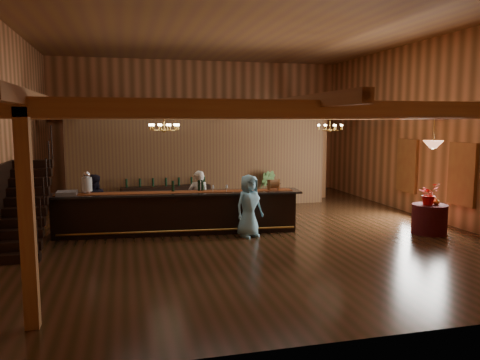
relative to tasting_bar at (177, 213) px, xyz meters
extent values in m
plane|color=#3D2113|center=(1.79, 0.18, -0.57)|extent=(14.00, 14.00, 0.00)
plane|color=brown|center=(1.79, 0.18, 4.93)|extent=(14.00, 14.00, 0.00)
cube|color=#C2794B|center=(1.79, 7.18, 2.18)|extent=(12.00, 0.10, 5.50)
cube|color=#C2794B|center=(1.79, -6.82, 2.18)|extent=(12.00, 0.10, 5.50)
cube|color=#C2794B|center=(-4.21, 0.18, 2.18)|extent=(0.10, 14.00, 5.50)
cube|color=#C2794B|center=(7.79, 0.18, 2.18)|extent=(0.10, 14.00, 5.50)
cube|color=olive|center=(1.79, -5.32, 2.63)|extent=(11.90, 0.20, 0.28)
cube|color=olive|center=(1.79, -2.82, 2.63)|extent=(11.90, 0.20, 0.28)
cube|color=olive|center=(1.79, -0.32, 2.63)|extent=(11.90, 0.20, 0.28)
cube|color=olive|center=(1.79, 2.18, 2.63)|extent=(11.90, 0.20, 0.28)
cube|color=olive|center=(1.79, 4.68, 2.63)|extent=(11.90, 0.20, 0.28)
cube|color=olive|center=(1.79, 6.98, 2.63)|extent=(11.90, 0.20, 0.28)
cube|color=olive|center=(-2.71, 0.18, 2.77)|extent=(0.18, 13.90, 0.22)
cube|color=olive|center=(1.79, 0.18, 2.77)|extent=(0.18, 13.90, 0.22)
cube|color=olive|center=(6.29, 0.18, 2.77)|extent=(0.18, 13.90, 0.22)
cube|color=olive|center=(-2.71, 4.68, 1.03)|extent=(0.20, 0.20, 3.20)
cube|color=olive|center=(6.29, 4.68, 1.03)|extent=(0.20, 0.20, 3.20)
cube|color=olive|center=(-2.71, -5.32, 1.03)|extent=(0.20, 0.20, 3.20)
cube|color=brown|center=(1.29, 3.68, 0.98)|extent=(9.00, 0.18, 3.10)
cube|color=white|center=(7.74, -1.42, 0.98)|extent=(0.12, 1.05, 1.75)
cube|color=white|center=(7.74, 1.18, 0.98)|extent=(0.12, 1.05, 1.75)
cube|color=black|center=(-3.66, -1.82, -0.47)|extent=(1.00, 0.28, 0.20)
cube|color=black|center=(-3.66, -1.54, -0.27)|extent=(1.00, 0.28, 0.20)
cube|color=black|center=(-3.66, -1.26, -0.07)|extent=(1.00, 0.28, 0.20)
cube|color=black|center=(-3.66, -0.98, 0.13)|extent=(1.00, 0.28, 0.20)
cube|color=black|center=(-3.66, -0.70, 0.33)|extent=(1.00, 0.28, 0.20)
cube|color=black|center=(-3.66, -0.42, 0.53)|extent=(1.00, 0.28, 0.20)
cube|color=black|center=(-3.66, -0.14, 0.73)|extent=(1.00, 0.28, 0.20)
cube|color=black|center=(-3.66, 0.14, 0.93)|extent=(1.00, 0.28, 0.20)
cube|color=black|center=(-3.66, 0.42, 1.13)|extent=(1.00, 0.28, 0.20)
cube|color=black|center=(-3.66, 0.70, 1.33)|extent=(1.00, 0.28, 0.20)
cube|color=black|center=(2.79, 5.68, -0.02)|extent=(1.20, 0.60, 1.10)
cube|color=#A2652F|center=(-0.21, 5.68, -0.07)|extent=(1.00, 0.60, 1.00)
cube|color=black|center=(0.00, 0.00, -0.04)|extent=(6.42, 1.28, 1.06)
cube|color=black|center=(0.00, 0.00, 0.52)|extent=(6.75, 1.44, 0.05)
cube|color=maroon|center=(0.00, 0.00, 0.56)|extent=(6.29, 1.00, 0.01)
cylinder|color=gold|center=(0.00, -0.42, -0.41)|extent=(6.15, 0.62, 0.05)
cylinder|color=silver|center=(-2.30, 0.27, 0.59)|extent=(0.18, 0.18, 0.08)
cylinder|color=silver|center=(-2.30, 0.27, 0.81)|extent=(0.26, 0.26, 0.36)
sphere|color=silver|center=(-2.30, 0.27, 1.06)|extent=(0.18, 0.18, 0.18)
cube|color=gray|center=(-2.80, 0.21, 0.60)|extent=(0.50, 0.50, 0.10)
cube|color=#A2652F|center=(2.47, -0.29, 0.70)|extent=(0.06, 0.06, 0.30)
cube|color=#A2652F|center=(2.75, -0.29, 0.70)|extent=(0.06, 0.06, 0.30)
cylinder|color=#A2652F|center=(2.61, -0.29, 0.73)|extent=(0.24, 0.24, 0.24)
cylinder|color=black|center=(-0.09, 0.14, 0.70)|extent=(0.07, 0.07, 0.30)
cylinder|color=black|center=(0.61, 0.07, 0.70)|extent=(0.07, 0.07, 0.30)
cylinder|color=black|center=(0.70, 0.06, 0.70)|extent=(0.07, 0.07, 0.30)
cube|color=black|center=(0.00, 3.33, -0.15)|extent=(3.02, 0.74, 0.84)
cylinder|color=#390E0B|center=(6.57, -1.66, -0.17)|extent=(0.91, 0.91, 0.79)
cylinder|color=gold|center=(-0.26, 0.50, 2.41)|extent=(0.02, 0.02, 0.44)
sphere|color=gold|center=(-0.26, 0.50, 2.19)|extent=(0.12, 0.12, 0.12)
torus|color=gold|center=(-0.26, 0.50, 2.29)|extent=(0.80, 0.80, 0.04)
cylinder|color=gold|center=(4.94, 1.18, 2.40)|extent=(0.02, 0.02, 0.47)
sphere|color=gold|center=(4.94, 1.18, 2.16)|extent=(0.12, 0.12, 0.12)
torus|color=gold|center=(4.94, 1.18, 2.26)|extent=(0.80, 0.80, 0.04)
cylinder|color=gold|center=(6.57, -1.66, 2.23)|extent=(0.02, 0.02, 0.80)
cone|color=#BF6F47|center=(6.57, -1.66, 1.83)|extent=(0.52, 0.52, 0.20)
imported|color=silver|center=(0.69, 0.64, 0.24)|extent=(0.59, 0.39, 1.62)
imported|color=black|center=(-2.18, 0.76, 0.22)|extent=(0.84, 0.70, 1.58)
imported|color=#87D2EE|center=(1.78, -0.82, 0.25)|extent=(0.94, 0.79, 1.64)
imported|color=#467035|center=(3.54, 3.46, 0.07)|extent=(0.83, 0.73, 1.27)
imported|color=#BB0805|center=(6.50, -1.69, 0.52)|extent=(0.60, 0.54, 0.59)
imported|color=gold|center=(6.69, -1.75, 0.37)|extent=(0.19, 0.19, 0.30)
camera|label=1|loc=(-1.35, -12.39, 2.43)|focal=35.00mm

